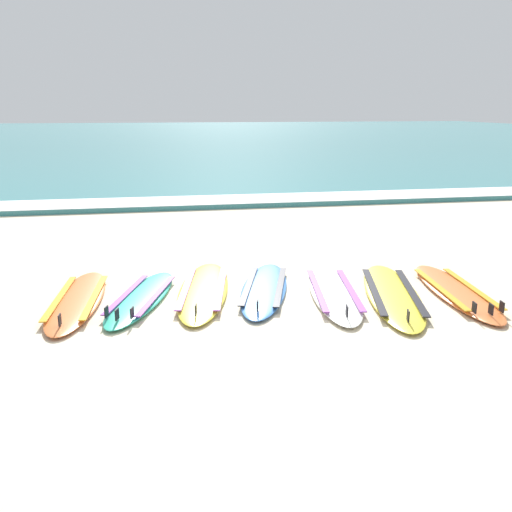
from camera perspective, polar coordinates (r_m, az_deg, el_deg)
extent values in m
plane|color=beige|center=(6.33, 0.26, -4.13)|extent=(80.00, 80.00, 0.00)
cube|color=teal|center=(41.43, -8.86, 12.31)|extent=(80.00, 60.00, 0.10)
cube|color=white|center=(12.22, -4.97, 5.60)|extent=(80.00, 1.25, 0.11)
ellipsoid|color=orange|center=(6.40, -18.06, -4.36)|extent=(0.65, 2.12, 0.07)
cube|color=gold|center=(6.43, -19.74, -4.04)|extent=(0.17, 1.47, 0.01)
cube|color=gold|center=(6.35, -16.42, -3.98)|extent=(0.17, 1.47, 0.01)
cube|color=black|center=(5.62, -19.72, -6.27)|extent=(0.02, 0.09, 0.11)
ellipsoid|color=#2DB793|center=(6.29, -11.79, -4.24)|extent=(1.02, 1.98, 0.07)
cube|color=purple|center=(6.33, -13.30, -3.81)|extent=(0.46, 1.31, 0.01)
cube|color=purple|center=(6.23, -10.30, -3.97)|extent=(0.46, 1.31, 0.01)
cube|color=black|center=(5.60, -14.24, -5.90)|extent=(0.04, 0.09, 0.11)
cube|color=black|center=(5.70, -15.28, -5.60)|extent=(0.04, 0.09, 0.11)
cube|color=black|center=(5.61, -12.75, -5.77)|extent=(0.04, 0.09, 0.11)
ellipsoid|color=yellow|center=(6.43, -5.47, -3.54)|extent=(0.93, 2.28, 0.07)
cube|color=purple|center=(6.44, -7.25, -3.19)|extent=(0.34, 1.54, 0.01)
cube|color=purple|center=(6.40, -3.69, -3.20)|extent=(0.34, 1.54, 0.01)
cube|color=black|center=(5.59, -6.27, -5.54)|extent=(0.03, 0.09, 0.11)
ellipsoid|color=#3875CC|center=(6.46, 0.87, -3.40)|extent=(1.06, 2.12, 0.07)
cube|color=black|center=(6.46, -0.77, -3.00)|extent=(0.47, 1.40, 0.01)
cube|color=black|center=(6.43, 2.51, -3.11)|extent=(0.47, 1.40, 0.01)
cube|color=black|center=(5.67, 0.16, -5.13)|extent=(0.04, 0.09, 0.11)
ellipsoid|color=silver|center=(6.39, 8.07, -3.76)|extent=(0.85, 2.16, 0.07)
cube|color=purple|center=(6.35, 6.39, -3.44)|extent=(0.30, 1.47, 0.01)
cube|color=purple|center=(6.41, 9.76, -3.39)|extent=(0.30, 1.47, 0.01)
cube|color=black|center=(5.60, 9.42, -5.63)|extent=(0.03, 0.09, 0.11)
ellipsoid|color=yellow|center=(6.47, 13.97, -3.84)|extent=(1.14, 2.39, 0.07)
cube|color=black|center=(6.42, 12.16, -3.48)|extent=(0.48, 1.59, 0.01)
cube|color=black|center=(6.49, 15.81, -3.51)|extent=(0.48, 1.59, 0.01)
cube|color=black|center=(5.60, 15.52, -5.99)|extent=(0.03, 0.09, 0.11)
ellipsoid|color=orange|center=(6.78, 20.01, -3.44)|extent=(0.74, 2.16, 0.07)
cube|color=gold|center=(6.69, 18.55, -3.18)|extent=(0.23, 1.48, 0.01)
cube|color=gold|center=(6.84, 21.50, -3.04)|extent=(0.23, 1.48, 0.01)
cube|color=black|center=(6.05, 23.22, -5.10)|extent=(0.02, 0.09, 0.11)
cube|color=black|center=(6.04, 21.73, -4.98)|extent=(0.02, 0.09, 0.11)
cube|color=black|center=(6.17, 24.17, -4.82)|extent=(0.02, 0.09, 0.11)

